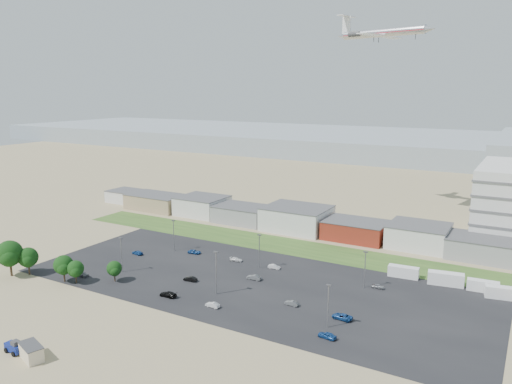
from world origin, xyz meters
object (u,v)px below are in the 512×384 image
Objects in this scene: telehandler at (14,346)px; tree_far_left at (10,256)px; parked_car_13 at (213,305)px; parked_car_6 at (236,259)px; parked_car_4 at (190,279)px; parked_car_3 at (168,294)px; parked_car_9 at (194,252)px; portable_shed at (31,352)px; parked_car_1 at (292,303)px; box_trailer_a at (403,272)px; parked_car_11 at (274,267)px; parked_car_2 at (327,335)px; airliner at (383,33)px; parked_car_0 at (342,317)px; parked_car_10 at (82,274)px; parked_car_7 at (254,277)px; parked_car_8 at (378,287)px; parked_car_5 at (137,252)px.

tree_far_left is (-36.75, 24.82, 4.19)m from telehandler.
tree_far_left is 59.11m from parked_car_13.
telehandler reaches higher than parked_car_6.
telehandler is at bearing -14.47° from parked_car_4.
parked_car_9 is (-13.90, 29.24, -0.09)m from parked_car_3.
telehandler is at bearing 164.91° from parked_car_6.
telehandler is at bearing -14.09° from parked_car_3.
parked_car_4 is at bearing 105.12° from portable_shed.
parked_car_1 is 29.77m from parked_car_3.
parked_car_6 is (-45.19, -11.45, -0.92)m from box_trailer_a.
portable_shed is 0.90× the size of telehandler.
box_trailer_a is at bearing -75.71° from parked_car_11.
parked_car_3 is (-40.88, 0.17, 0.00)m from parked_car_2.
airliner is (-27.63, 66.43, 68.53)m from box_trailer_a.
parked_car_10 is (-69.35, -10.15, -0.03)m from parked_car_0.
tree_far_left reaches higher than parked_car_7.
tree_far_left is at bearing -105.71° from airliner.
parked_car_10 is (-27.39, -11.51, 0.00)m from parked_car_4.
parked_car_13 reaches higher than parked_car_6.
parked_car_6 is at bearing 103.96° from portable_shed.
parked_car_7 is at bearing 27.31° from tree_far_left.
parked_car_2 is 1.01× the size of parked_car_6.
parked_car_2 is (-5.11, -41.26, -0.82)m from box_trailer_a.
parked_car_3 reaches higher than parked_car_9.
parked_car_13 is (26.54, -28.76, 0.01)m from parked_car_9.
portable_shed reaches higher than parked_car_2.
parked_car_2 is at bearing 172.59° from parked_car_8.
tree_far_left is (-41.71, 24.67, 4.08)m from portable_shed.
parked_car_1 is 29.34m from parked_car_4.
parked_car_8 is at bearing -96.91° from parked_car_9.
parked_car_7 is at bearing 104.43° from parked_car_8.
telehandler is 93.49m from box_trailer_a.
parked_car_7 is (21.02, 54.65, -0.68)m from telehandler.
tree_far_left is 2.92× the size of parked_car_5.
parked_car_5 is at bearing 98.41° from parked_car_11.
parked_car_5 is (-28.32, 19.93, -0.01)m from parked_car_3.
airliner is (26.93, 142.36, 68.67)m from telehandler.
portable_shed reaches higher than parked_car_3.
box_trailer_a is 34.68m from parked_car_11.
parked_car_0 is at bearing 46.43° from telehandler.
telehandler reaches higher than parked_car_5.
portable_shed is 1.28× the size of parked_car_3.
parked_car_9 reaches higher than parked_car_6.
airliner is at bearing -8.61° from parked_car_11.
parked_car_8 is at bearing 72.45° from portable_shed.
tree_far_left is 50.52m from parked_car_9.
parked_car_0 is 1.42× the size of parked_car_8.
parked_car_9 is at bearing 51.32° from tree_far_left.
parked_car_1 is at bearing -147.73° from parked_car_11.
box_trailer_a is 41.59m from parked_car_2.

